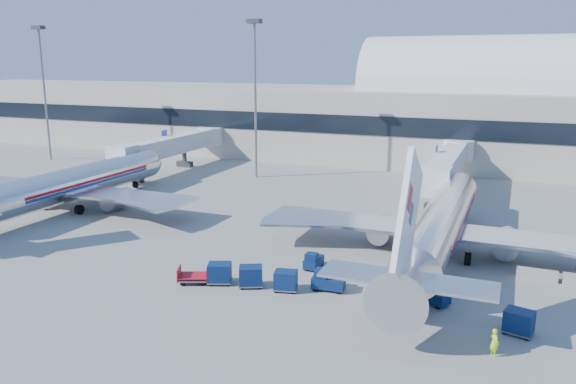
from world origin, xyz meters
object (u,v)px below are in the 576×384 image
at_px(airliner_mid, 66,185).
at_px(jetbridge_mid, 176,145).
at_px(mast_west, 255,76).
at_px(cart_train_c, 220,273).
at_px(cart_solo_far, 519,322).
at_px(airliner_main, 440,225).
at_px(tug_lead, 327,281).
at_px(jetbridge_near, 449,163).
at_px(cart_train_a, 286,280).
at_px(tug_left, 313,261).
at_px(ramp_worker, 494,342).
at_px(cart_solo_near, 396,301).
at_px(tug_right, 432,294).
at_px(cart_train_b, 251,276).
at_px(mast_far_west, 43,73).
at_px(barrier_near, 537,275).
at_px(cart_open_red, 194,277).

bearing_deg(airliner_mid, jetbridge_mid, 95.22).
xyz_separation_m(mast_west, cart_train_c, (15.19, -38.17, -13.92)).
relative_size(airliner_mid, cart_solo_far, 17.92).
height_order(airliner_main, cart_solo_far, airliner_main).
relative_size(jetbridge_mid, tug_lead, 10.72).
bearing_deg(airliner_mid, jetbridge_near, 33.59).
bearing_deg(cart_train_a, airliner_main, 38.45).
relative_size(tug_left, ramp_worker, 1.30).
height_order(jetbridge_mid, cart_solo_far, jetbridge_mid).
distance_m(airliner_mid, tug_lead, 36.93).
height_order(airliner_mid, cart_solo_near, airliner_mid).
height_order(tug_right, cart_train_b, cart_train_b).
xyz_separation_m(tug_lead, tug_left, (-2.53, 3.86, -0.07)).
relative_size(jetbridge_mid, ramp_worker, 16.02).
bearing_deg(jetbridge_near, jetbridge_mid, 180.00).
bearing_deg(mast_west, mast_far_west, 180.00).
distance_m(tug_left, ramp_worker, 17.39).
bearing_deg(jetbridge_near, tug_right, -84.72).
relative_size(cart_train_c, cart_solo_near, 1.11).
xyz_separation_m(jetbridge_near, barrier_near, (10.40, -28.81, -3.48)).
bearing_deg(barrier_near, jetbridge_near, 109.85).
xyz_separation_m(airliner_main, ramp_worker, (5.43, -16.17, -2.07)).
height_order(jetbridge_near, mast_far_west, mast_far_west).
height_order(cart_open_red, ramp_worker, ramp_worker).
height_order(tug_right, tug_left, tug_right).
relative_size(cart_solo_near, cart_solo_far, 0.97).
bearing_deg(airliner_main, cart_train_b, -134.96).
bearing_deg(cart_open_red, tug_right, -12.53).
relative_size(airliner_main, cart_train_a, 18.50).
height_order(airliner_mid, mast_far_west, mast_far_west).
xyz_separation_m(jetbridge_near, tug_lead, (-4.31, -36.98, -3.20)).
height_order(mast_far_west, cart_solo_near, mast_far_west).
height_order(airliner_mid, cart_train_a, airliner_mid).
distance_m(mast_far_west, tug_left, 70.25).
xyz_separation_m(mast_far_west, tug_right, (70.96, -35.54, -14.10)).
distance_m(airliner_main, mast_west, 41.12).
xyz_separation_m(airliner_mid, tug_left, (32.76, -6.82, -2.27)).
bearing_deg(ramp_worker, airliner_main, -23.54).
height_order(tug_lead, cart_train_b, cart_train_b).
distance_m(airliner_main, cart_train_b, 17.53).
bearing_deg(mast_west, cart_train_c, -68.31).
bearing_deg(ramp_worker, cart_train_c, 38.13).
xyz_separation_m(cart_train_c, cart_solo_far, (21.54, -0.05, -0.03)).
distance_m(cart_train_c, cart_solo_near, 13.72).
distance_m(airliner_main, tug_left, 11.70).
xyz_separation_m(airliner_main, cart_train_a, (-9.53, -12.01, -2.10)).
height_order(mast_far_west, barrier_near, mast_far_west).
distance_m(airliner_mid, tug_left, 33.54).
distance_m(jetbridge_mid, tug_lead, 52.90).
bearing_deg(airliner_mid, barrier_near, -2.87).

